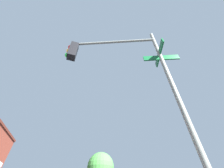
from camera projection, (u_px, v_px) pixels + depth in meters
name	position (u px, v px, depth m)	size (l,w,h in m)	color
traffic_signal_near	(119.00, 64.00, 3.98)	(1.70, 3.53, 6.04)	slate
street_tree	(101.00, 167.00, 14.87)	(3.09, 3.09, 5.49)	#4C331E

